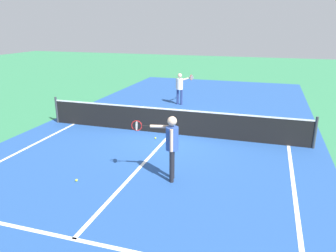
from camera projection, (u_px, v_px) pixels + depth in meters
name	position (u px, v px, depth m)	size (l,w,h in m)	color
ground_plane	(171.00, 134.00, 11.93)	(60.00, 60.00, 0.00)	#337F51
court_surface_inbounds	(171.00, 134.00, 11.93)	(10.62, 24.40, 0.00)	#234C93
line_service_near	(74.00, 239.00, 6.11)	(8.22, 0.10, 0.01)	white
line_center_service	(138.00, 169.00, 9.02)	(0.10, 6.40, 0.01)	white
net	(171.00, 121.00, 11.78)	(9.83, 0.09, 1.07)	#33383D
player_near	(171.00, 141.00, 8.10)	(1.25, 0.41, 1.73)	black
player_far	(180.00, 85.00, 15.98)	(0.72, 1.09, 1.56)	navy
tennis_ball_mid_court	(76.00, 180.00, 8.34)	(0.07, 0.07, 0.07)	#CCE033
tennis_ball_near_net	(155.00, 138.00, 11.39)	(0.07, 0.07, 0.07)	#CCE033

